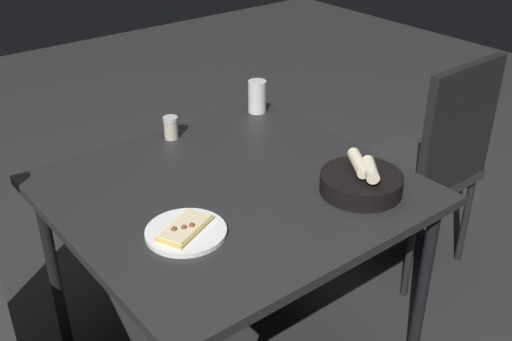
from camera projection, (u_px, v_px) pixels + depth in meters
dining_table at (232, 202)px, 1.92m from camera, size 1.04×0.99×0.70m
pizza_plate at (186, 231)px, 1.66m from camera, size 0.22×0.22×0.04m
bread_basket at (361, 182)px, 1.85m from camera, size 0.25×0.25×0.12m
beer_glass at (257, 98)px, 2.38m from camera, size 0.07×0.07×0.13m
pepper_shaker at (171, 129)px, 2.18m from camera, size 0.05×0.05×0.08m
chair_far at (429, 157)px, 2.43m from camera, size 0.45×0.45×0.95m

